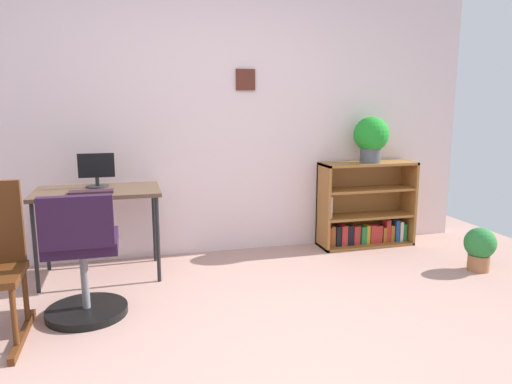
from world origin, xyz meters
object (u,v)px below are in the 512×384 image
Objects in this scene: office_chair at (83,264)px; bookshelf_low at (364,210)px; potted_plant_on_shelf at (371,137)px; desk at (98,197)px; potted_plant_floor at (480,247)px; keyboard at (91,192)px; monitor at (97,171)px.

office_chair reaches higher than bookshelf_low.
potted_plant_on_shelf is at bearing -73.29° from bookshelf_low.
potted_plant_on_shelf reaches higher than bookshelf_low.
potted_plant_floor is at bearing -12.97° from desk.
bookshelf_low reaches higher than potted_plant_floor.
office_chair is at bearing -158.58° from potted_plant_on_shelf.
desk is 0.16m from keyboard.
keyboard is at bearing -104.27° from desk.
monitor is at bearing 86.11° from office_chair.
desk is 2.46m from bookshelf_low.
monitor reaches higher than office_chair.
potted_plant_on_shelf is (2.45, 0.08, 0.22)m from monitor.
potted_plant_floor is at bearing -10.32° from keyboard.
office_chair reaches higher than desk.
monitor is at bearing 91.65° from desk.
potted_plant_on_shelf is at bearing 7.50° from keyboard.
office_chair is at bearing -157.42° from bookshelf_low.
desk is 0.85m from office_chair.
office_chair is 3.08m from potted_plant_floor.
desk is 3.41× the size of monitor.
keyboard is 0.38× the size of office_chair.
potted_plant_on_shelf is (2.51, 0.99, 0.68)m from office_chair.
bookshelf_low is 0.71m from potted_plant_on_shelf.
bookshelf_low is at bearing 5.66° from desk.
monitor reaches higher than potted_plant_floor.
office_chair is (-0.06, -0.80, -0.27)m from desk.
keyboard reaches higher than desk.
desk is 2.49m from potted_plant_on_shelf.
office_chair is 2.79m from potted_plant_on_shelf.
monitor is at bearing -178.11° from potted_plant_on_shelf.
keyboard is 2.52m from bookshelf_low.
keyboard is (-0.04, -0.14, 0.07)m from desk.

